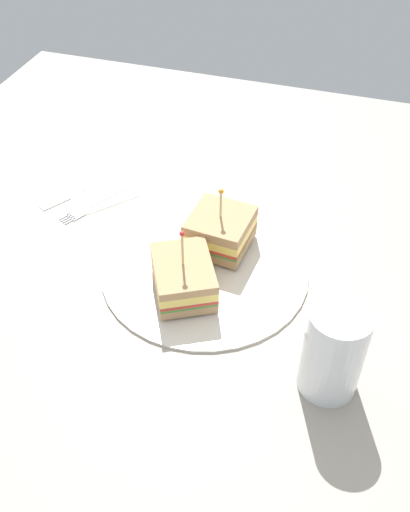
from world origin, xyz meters
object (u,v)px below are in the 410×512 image
(sandwich_half_back, at_px, (220,230))
(fork, at_px, (87,208))
(napkin, at_px, (101,191))
(knife, at_px, (75,193))
(sandwich_half_front, at_px, (183,277))
(drink_glass, at_px, (333,354))
(plate, at_px, (205,269))

(sandwich_half_back, height_order, fork, sandwich_half_back)
(napkin, relative_size, knife, 0.81)
(sandwich_half_front, xyz_separation_m, sandwich_half_back, (0.02, 0.10, 0.00))
(sandwich_half_back, relative_size, napkin, 0.98)
(sandwich_half_front, xyz_separation_m, knife, (-0.24, 0.15, -0.03))
(fork, bearing_deg, sandwich_half_back, -6.70)
(napkin, bearing_deg, sandwich_half_front, -40.61)
(sandwich_half_front, relative_size, knife, 0.99)
(napkin, distance_m, fork, 0.05)
(drink_glass, bearing_deg, sandwich_half_back, 134.58)
(sandwich_half_front, xyz_separation_m, fork, (-0.20, 0.13, -0.03))
(napkin, bearing_deg, knife, -153.29)
(sandwich_half_front, height_order, drink_glass, drink_glass)
(sandwich_half_back, height_order, napkin, sandwich_half_back)
(sandwich_half_front, relative_size, sandwich_half_back, 1.25)
(plate, xyz_separation_m, napkin, (-0.21, 0.12, -0.00))
(napkin, bearing_deg, plate, -29.91)
(plate, relative_size, fork, 2.49)
(drink_glass, relative_size, napkin, 1.21)
(plate, bearing_deg, napkin, 150.09)
(sandwich_half_back, bearing_deg, napkin, 161.80)
(plate, bearing_deg, knife, 157.34)
(sandwich_half_back, bearing_deg, fork, 173.30)
(fork, bearing_deg, sandwich_half_front, -31.95)
(plate, height_order, knife, plate)
(plate, relative_size, sandwich_half_back, 2.93)
(sandwich_half_back, bearing_deg, drink_glass, -45.42)
(plate, distance_m, fork, 0.23)
(drink_glass, distance_m, napkin, 0.48)
(drink_glass, height_order, fork, drink_glass)
(sandwich_half_back, relative_size, drink_glass, 0.81)
(sandwich_half_front, bearing_deg, fork, 148.05)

